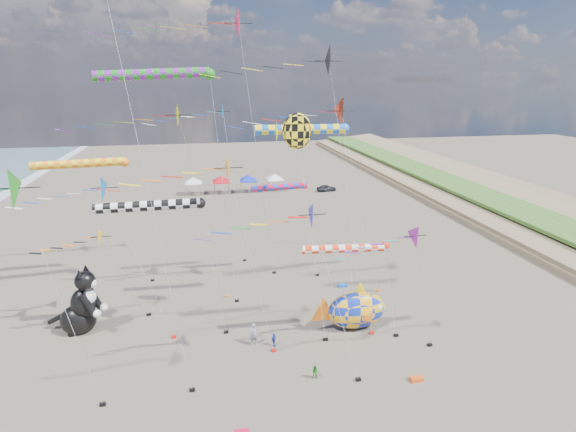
{
  "coord_description": "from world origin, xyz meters",
  "views": [
    {
      "loc": [
        -4.64,
        -21.22,
        20.14
      ],
      "look_at": [
        1.96,
        12.0,
        9.83
      ],
      "focal_mm": 28.0,
      "sensor_mm": 36.0,
      "label": 1
    }
  ],
  "objects_px": {
    "person_adult": "(254,335)",
    "child_blue": "(274,340)",
    "parked_car": "(326,188)",
    "child_green": "(315,372)",
    "fish_inflatable": "(356,310)",
    "cat_inflatable": "(80,299)"
  },
  "relations": [
    {
      "from": "fish_inflatable",
      "to": "parked_car",
      "type": "distance_m",
      "value": 48.8
    },
    {
      "from": "fish_inflatable",
      "to": "parked_car",
      "type": "relative_size",
      "value": 1.8
    },
    {
      "from": "fish_inflatable",
      "to": "child_blue",
      "type": "bearing_deg",
      "value": -170.48
    },
    {
      "from": "cat_inflatable",
      "to": "person_adult",
      "type": "height_order",
      "value": "cat_inflatable"
    },
    {
      "from": "cat_inflatable",
      "to": "child_green",
      "type": "relative_size",
      "value": 5.49
    },
    {
      "from": "person_adult",
      "to": "child_green",
      "type": "relative_size",
      "value": 1.75
    },
    {
      "from": "parked_car",
      "to": "fish_inflatable",
      "type": "bearing_deg",
      "value": 159.34
    },
    {
      "from": "parked_car",
      "to": "child_green",
      "type": "bearing_deg",
      "value": 155.69
    },
    {
      "from": "person_adult",
      "to": "parked_car",
      "type": "xyz_separation_m",
      "value": [
        19.67,
        48.25,
        -0.31
      ]
    },
    {
      "from": "child_green",
      "to": "child_blue",
      "type": "height_order",
      "value": "child_blue"
    },
    {
      "from": "person_adult",
      "to": "child_blue",
      "type": "bearing_deg",
      "value": -27.44
    },
    {
      "from": "fish_inflatable",
      "to": "child_blue",
      "type": "height_order",
      "value": "fish_inflatable"
    },
    {
      "from": "child_blue",
      "to": "person_adult",
      "type": "bearing_deg",
      "value": 120.08
    },
    {
      "from": "fish_inflatable",
      "to": "parked_car",
      "type": "bearing_deg",
      "value": 76.93
    },
    {
      "from": "cat_inflatable",
      "to": "person_adult",
      "type": "relative_size",
      "value": 3.14
    },
    {
      "from": "cat_inflatable",
      "to": "fish_inflatable",
      "type": "relative_size",
      "value": 0.89
    },
    {
      "from": "cat_inflatable",
      "to": "parked_car",
      "type": "bearing_deg",
      "value": 70.0
    },
    {
      "from": "person_adult",
      "to": "child_blue",
      "type": "xyz_separation_m",
      "value": [
        1.49,
        -0.47,
        -0.37
      ]
    },
    {
      "from": "cat_inflatable",
      "to": "child_blue",
      "type": "xyz_separation_m",
      "value": [
        15.23,
        -5.33,
        -2.36
      ]
    },
    {
      "from": "child_blue",
      "to": "child_green",
      "type": "bearing_deg",
      "value": -107.04
    },
    {
      "from": "fish_inflatable",
      "to": "person_adult",
      "type": "height_order",
      "value": "fish_inflatable"
    },
    {
      "from": "fish_inflatable",
      "to": "child_blue",
      "type": "distance_m",
      "value": 7.35
    }
  ]
}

